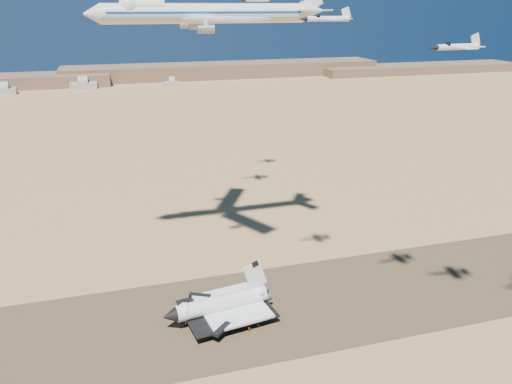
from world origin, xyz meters
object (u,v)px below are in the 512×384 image
object	(u,v)px
shuttle	(221,305)
chase_jet_a	(327,19)
chase_jet_b	(456,47)
chase_jet_f	(256,0)
crew_b	(259,325)
carrier_747	(200,13)
crew_c	(249,329)
chase_jet_e	(241,16)
crew_a	(237,326)

from	to	relation	value
shuttle	chase_jet_a	bearing A→B (deg)	-9.87
chase_jet_b	chase_jet_f	world-z (taller)	chase_jet_f
crew_b	chase_jet_b	xyz separation A→B (m)	(44.76, -15.18, 80.49)
carrier_747	crew_c	bearing A→B (deg)	-86.99
chase_jet_a	chase_jet_e	world-z (taller)	chase_jet_a
carrier_747	chase_jet_b	size ratio (longest dim) A/B	5.05
shuttle	carrier_747	world-z (taller)	carrier_747
shuttle	chase_jet_f	distance (m)	144.92
crew_c	chase_jet_e	world-z (taller)	chase_jet_e
chase_jet_f	carrier_747	bearing A→B (deg)	-119.96
crew_a	crew_b	world-z (taller)	crew_b
carrier_747	crew_a	size ratio (longest dim) A/B	43.39
chase_jet_e	chase_jet_f	xyz separation A→B (m)	(13.61, 24.76, 6.31)
shuttle	crew_c	xyz separation A→B (m)	(6.43, -9.14, -3.63)
chase_jet_e	chase_jet_f	size ratio (longest dim) A/B	1.11
carrier_747	chase_jet_f	world-z (taller)	carrier_747
chase_jet_a	chase_jet_e	size ratio (longest dim) A/B	0.97
carrier_747	chase_jet_b	bearing A→B (deg)	-50.80
chase_jet_f	crew_a	bearing A→B (deg)	-109.33
crew_a	crew_b	bearing A→B (deg)	-108.77
crew_c	chase_jet_e	size ratio (longest dim) A/B	0.12
shuttle	chase_jet_b	world-z (taller)	chase_jet_b
crew_b	chase_jet_a	size ratio (longest dim) A/B	0.13
chase_jet_a	crew_b	bearing A→B (deg)	-159.37
shuttle	crew_b	bearing A→B (deg)	-47.72
crew_a	chase_jet_a	world-z (taller)	chase_jet_a
carrier_747	chase_jet_e	xyz separation A→B (m)	(25.10, 43.56, -1.75)
chase_jet_a	crew_c	bearing A→B (deg)	-159.20
chase_jet_e	crew_c	bearing A→B (deg)	-97.84
shuttle	crew_c	distance (m)	11.75
chase_jet_e	chase_jet_a	bearing A→B (deg)	-82.92
crew_b	crew_a	bearing A→B (deg)	62.59
carrier_747	crew_b	xyz separation A→B (m)	(6.08, -46.43, -87.36)
shuttle	chase_jet_f	bearing A→B (deg)	59.75
crew_c	shuttle	bearing A→B (deg)	-20.98
crew_b	crew_c	bearing A→B (deg)	94.05
crew_b	chase_jet_e	distance (m)	125.65
crew_a	crew_c	world-z (taller)	crew_c
chase_jet_b	chase_jet_e	xyz separation A→B (m)	(-25.74, 105.17, 5.11)
crew_a	carrier_747	bearing A→B (deg)	-8.07
crew_c	chase_jet_a	bearing A→B (deg)	-126.66
shuttle	crew_a	xyz separation A→B (m)	(3.47, -6.70, -3.68)
shuttle	carrier_747	bearing A→B (deg)	75.97
crew_c	chase_jet_b	bearing A→B (deg)	-162.29
shuttle	carrier_747	xyz separation A→B (m)	(3.65, 38.52, 83.72)
crew_c	chase_jet_b	size ratio (longest dim) A/B	0.12
shuttle	crew_c	bearing A→B (deg)	-63.49
chase_jet_a	chase_jet_b	size ratio (longest dim) A/B	0.96
crew_b	chase_jet_f	xyz separation A→B (m)	(32.64, 114.75, 91.91)
shuttle	crew_b	distance (m)	13.05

